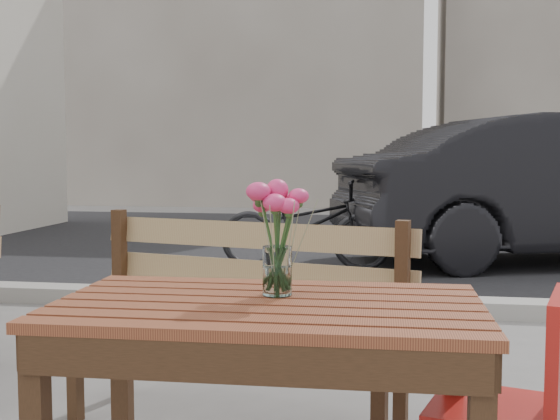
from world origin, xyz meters
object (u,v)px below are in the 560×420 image
object	(u,v)px
red_chair	(520,396)
bicycle	(305,225)
main_table	(268,344)
main_vase	(277,223)

from	to	relation	value
red_chair	bicycle	distance (m)	4.92
main_table	red_chair	size ratio (longest dim) A/B	1.61
red_chair	bicycle	world-z (taller)	bicycle
red_chair	bicycle	xyz separation A→B (m)	(-1.25, 4.76, 0.01)
red_chair	main_vase	world-z (taller)	main_vase
main_vase	bicycle	distance (m)	4.93
main_vase	main_table	bearing A→B (deg)	-97.61
main_vase	red_chair	bearing A→B (deg)	8.61
main_table	main_vase	xyz separation A→B (m)	(0.01, 0.09, 0.33)
main_table	red_chair	xyz separation A→B (m)	(0.73, 0.20, -0.18)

